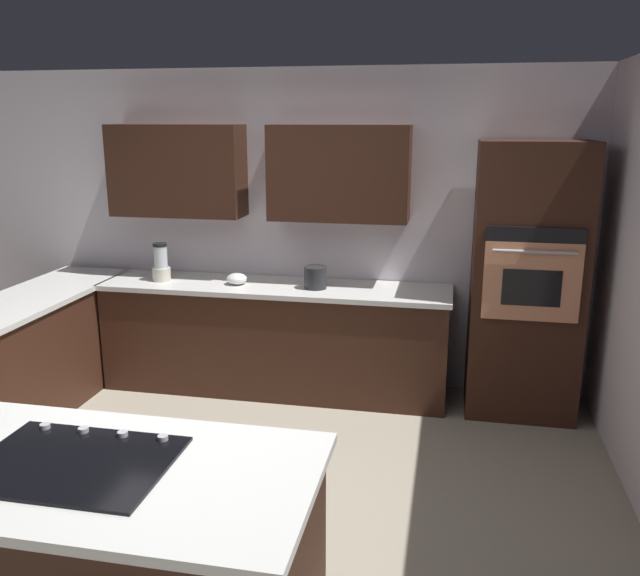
# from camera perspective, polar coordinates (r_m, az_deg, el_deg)

# --- Properties ---
(ground_plane) EXTENTS (14.00, 14.00, 0.00)m
(ground_plane) POSITION_cam_1_polar(r_m,az_deg,el_deg) (4.13, -8.97, -17.93)
(ground_plane) COLOR #9E937F
(wall_back) EXTENTS (6.00, 0.44, 2.60)m
(wall_back) POSITION_cam_1_polar(r_m,az_deg,el_deg) (5.52, -2.93, 6.38)
(wall_back) COLOR silver
(wall_back) RESTS_ON ground
(lower_cabinets_back) EXTENTS (2.80, 0.60, 0.86)m
(lower_cabinets_back) POSITION_cam_1_polar(r_m,az_deg,el_deg) (5.46, -3.92, -4.52)
(lower_cabinets_back) COLOR #381E14
(lower_cabinets_back) RESTS_ON ground
(countertop_back) EXTENTS (2.84, 0.64, 0.04)m
(countertop_back) POSITION_cam_1_polar(r_m,az_deg,el_deg) (5.33, -4.00, 0.07)
(countertop_back) COLOR silver
(countertop_back) RESTS_ON lower_cabinets_back
(island_base) EXTENTS (1.84, 0.84, 0.86)m
(island_base) POSITION_cam_1_polar(r_m,az_deg,el_deg) (3.06, -19.76, -21.89)
(island_base) COLOR #381E14
(island_base) RESTS_ON ground
(island_top) EXTENTS (1.92, 0.92, 0.04)m
(island_top) POSITION_cam_1_polar(r_m,az_deg,el_deg) (2.82, -20.56, -14.45)
(island_top) COLOR silver
(island_top) RESTS_ON island_base
(wall_oven) EXTENTS (0.80, 0.66, 2.05)m
(wall_oven) POSITION_cam_1_polar(r_m,az_deg,el_deg) (5.14, 17.44, 0.58)
(wall_oven) COLOR #381E14
(wall_oven) RESTS_ON ground
(cooktop) EXTENTS (0.76, 0.56, 0.03)m
(cooktop) POSITION_cam_1_polar(r_m,az_deg,el_deg) (2.81, -20.54, -13.91)
(cooktop) COLOR black
(cooktop) RESTS_ON island_top
(blender) EXTENTS (0.15, 0.15, 0.31)m
(blender) POSITION_cam_1_polar(r_m,az_deg,el_deg) (5.58, -13.60, 1.98)
(blender) COLOR beige
(blender) RESTS_ON countertop_back
(mixing_bowl) EXTENTS (0.17, 0.17, 0.09)m
(mixing_bowl) POSITION_cam_1_polar(r_m,az_deg,el_deg) (5.36, -7.22, 0.79)
(mixing_bowl) COLOR white
(mixing_bowl) RESTS_ON countertop_back
(kettle) EXTENTS (0.18, 0.18, 0.17)m
(kettle) POSITION_cam_1_polar(r_m,az_deg,el_deg) (5.18, -0.40, 0.91)
(kettle) COLOR #262628
(kettle) RESTS_ON countertop_back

